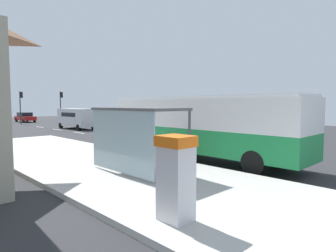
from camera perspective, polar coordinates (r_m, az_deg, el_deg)
The scene contains 19 objects.
ground_plane at distance 25.02m, azimuth -12.64°, elevation -2.24°, with size 56.00×92.00×0.04m, color #2D2D30.
sidewalk_platform at distance 11.65m, azimuth -8.25°, elevation -9.23°, with size 6.20×30.00×0.18m, color beige.
lane_stripe_seg_1 at distance 14.93m, azimuth 20.54°, elevation -6.77°, with size 0.16×2.20×0.01m, color silver.
lane_stripe_seg_2 at distance 17.59m, azimuth 5.57°, elevation -4.85°, with size 0.16×2.20×0.01m, color silver.
lane_stripe_seg_3 at distance 21.12m, azimuth -4.88°, elevation -3.29°, with size 0.16×2.20×0.01m, color silver.
lane_stripe_seg_4 at distance 25.15m, azimuth -12.16°, elevation -2.14°, with size 0.16×2.20×0.01m, color silver.
lane_stripe_seg_5 at distance 29.48m, azimuth -17.35°, elevation -1.30°, with size 0.16×2.20×0.01m, color silver.
lane_stripe_seg_6 at distance 34.00m, azimuth -21.19°, elevation -0.66°, with size 0.16×2.20×0.01m, color silver.
lane_stripe_seg_7 at distance 38.63m, azimuth -24.12°, elevation -0.18°, with size 0.16×2.20×0.01m, color silver.
bus at distance 14.72m, azimuth 6.14°, elevation 0.55°, with size 2.54×11.01×3.21m.
white_van at distance 34.07m, azimuth -17.75°, elevation 1.69°, with size 2.20×5.27×2.30m.
sedan_near at distance 50.21m, azimuth -26.56°, elevation 1.60°, with size 1.94×4.45×1.52m.
ticket_machine at distance 6.56m, azimuth 1.57°, elevation -10.20°, with size 0.66×0.76×1.94m.
recycling_bin_red at distance 12.73m, azimuth 0.52°, elevation -5.41°, with size 0.52×0.52×0.95m, color red.
recycling_bin_orange at distance 13.23m, azimuth -1.63°, elevation -5.04°, with size 0.52×0.52×0.95m, color orange.
recycling_bin_blue at distance 13.74m, azimuth -3.62°, elevation -4.69°, with size 0.52×0.52×0.95m, color blue.
traffic_light_near_side at distance 45.72m, azimuth -20.51°, elevation 4.50°, with size 0.49×0.28×4.69m.
traffic_light_median at distance 45.43m, azimuth -27.24°, elevation 4.23°, with size 0.49×0.28×4.61m.
bus_shelter at distance 11.02m, azimuth -7.19°, elevation 0.58°, with size 1.80×4.00×2.50m.
Camera 1 is at (-13.06, -7.16, 2.82)m, focal length 30.62 mm.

